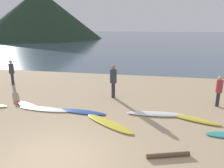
# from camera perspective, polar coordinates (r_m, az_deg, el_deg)

# --- Properties ---
(ground_plane) EXTENTS (120.00, 120.00, 0.20)m
(ground_plane) POSITION_cam_1_polar(r_m,az_deg,el_deg) (16.00, 0.33, 0.83)
(ground_plane) COLOR tan
(ground_plane) RESTS_ON ground
(ocean_water) EXTENTS (140.00, 100.00, 0.01)m
(ocean_water) POSITION_cam_1_polar(r_m,az_deg,el_deg) (67.07, 8.72, 11.93)
(ocean_water) COLOR #475B6B
(ocean_water) RESTS_ON ground
(headland_hill) EXTENTS (32.74, 32.74, 12.73)m
(headland_hill) POSITION_cam_1_polar(r_m,az_deg,el_deg) (64.11, -18.27, 16.90)
(headland_hill) COLOR #1E3323
(headland_hill) RESTS_ON ground
(surfboard_1) EXTENTS (2.29, 1.43, 0.07)m
(surfboard_1) POSITION_cam_1_polar(r_m,az_deg,el_deg) (11.61, -20.80, -5.29)
(surfboard_1) COLOR #D84C38
(surfboard_1) RESTS_ON ground
(surfboard_2) EXTENTS (2.63, 0.66, 0.07)m
(surfboard_2) POSITION_cam_1_polar(r_m,az_deg,el_deg) (10.92, -17.17, -6.25)
(surfboard_2) COLOR white
(surfboard_2) RESTS_ON ground
(surfboard_3) EXTENTS (2.38, 0.68, 0.07)m
(surfboard_3) POSITION_cam_1_polar(r_m,az_deg,el_deg) (10.22, -7.90, -7.19)
(surfboard_3) COLOR #1E479E
(surfboard_3) RESTS_ON ground
(surfboard_4) EXTENTS (2.43, 1.89, 0.09)m
(surfboard_4) POSITION_cam_1_polar(r_m,az_deg,el_deg) (9.00, -0.86, -10.24)
(surfboard_4) COLOR yellow
(surfboard_4) RESTS_ON ground
(surfboard_5) EXTENTS (2.60, 0.73, 0.09)m
(surfboard_5) POSITION_cam_1_polar(r_m,az_deg,el_deg) (10.06, 11.26, -7.65)
(surfboard_5) COLOR white
(surfboard_5) RESTS_ON ground
(surfboard_6) EXTENTS (2.23, 1.29, 0.09)m
(surfboard_6) POSITION_cam_1_polar(r_m,az_deg,el_deg) (9.99, 20.38, -8.56)
(surfboard_6) COLOR yellow
(surfboard_6) RESTS_ON ground
(person_0) EXTENTS (0.34, 0.34, 1.66)m
(person_0) POSITION_cam_1_polar(r_m,az_deg,el_deg) (15.86, -24.77, 3.27)
(person_0) COLOR #2D2D38
(person_0) RESTS_ON ground
(person_1) EXTENTS (0.37, 0.37, 1.82)m
(person_1) POSITION_cam_1_polar(r_m,az_deg,el_deg) (11.82, 0.34, 1.42)
(person_1) COLOR #2D2D38
(person_1) RESTS_ON ground
(person_3) EXTENTS (0.31, 0.31, 1.54)m
(person_3) POSITION_cam_1_polar(r_m,az_deg,el_deg) (11.79, 26.18, -1.08)
(person_3) COLOR #2D2D38
(person_3) RESTS_ON ground
(driftwood_log) EXTENTS (1.35, 0.55, 0.14)m
(driftwood_log) POSITION_cam_1_polar(r_m,az_deg,el_deg) (7.24, 14.41, -17.47)
(driftwood_log) COLOR brown
(driftwood_log) RESTS_ON ground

